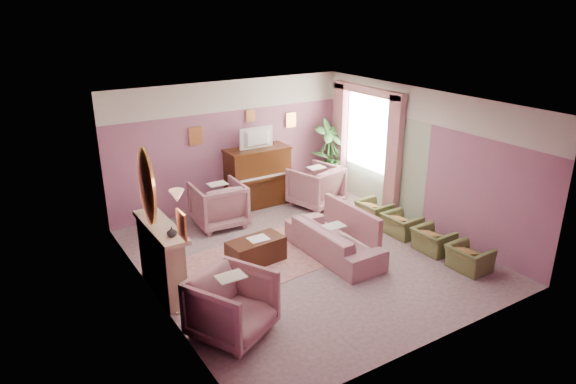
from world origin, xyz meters
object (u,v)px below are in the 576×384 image
floral_armchair_front (232,302)px  side_table (330,178)px  coffee_table (256,251)px  sofa (334,235)px  olive_chair_c (402,222)px  piano (258,177)px  floral_armchair_left (218,202)px  television (258,137)px  olive_chair_d (374,208)px  olive_chair_a (469,254)px  floral_armchair_right (316,184)px  olive_chair_b (433,237)px

floral_armchair_front → side_table: 5.98m
coffee_table → sofa: (1.32, -0.50, 0.19)m
coffee_table → olive_chair_c: olive_chair_c is taller
piano → olive_chair_c: 3.37m
floral_armchair_left → olive_chair_c: bearing=-39.8°
television → olive_chair_d: bearing=-52.5°
floral_armchair_front → olive_chair_a: floral_armchair_front is taller
olive_chair_c → olive_chair_d: same height
floral_armchair_right → olive_chair_d: 1.49m
television → olive_chair_b: 4.25m
piano → floral_armchair_right: 1.31m
coffee_table → olive_chair_a: 3.68m
olive_chair_a → piano: bearing=109.2°
olive_chair_b → side_table: side_table is taller
floral_armchair_right → olive_chair_b: (0.52, -3.02, -0.22)m
television → olive_chair_b: (1.59, -3.71, -1.31)m
piano → olive_chair_c: size_ratio=2.07×
television → sofa: bearing=-91.1°
floral_armchair_right → olive_chair_c: size_ratio=1.51×
sofa → floral_armchair_front: 2.85m
olive_chair_c → sofa: bearing=179.1°
coffee_table → olive_chair_d: 2.99m
olive_chair_a → olive_chair_c: bearing=90.0°
floral_armchair_front → side_table: size_ratio=1.45×
olive_chair_b → olive_chair_c: same height
olive_chair_b → olive_chair_c: (0.00, 0.82, 0.00)m
coffee_table → olive_chair_c: 3.02m
floral_armchair_right → olive_chair_b: bearing=-80.1°
floral_armchair_right → olive_chair_c: floral_armchair_right is taller
olive_chair_d → coffee_table: bearing=-174.4°
coffee_table → floral_armchair_front: 2.11m
olive_chair_b → olive_chair_c: size_ratio=1.00×
floral_armchair_front → floral_armchair_right: bearing=41.8°
piano → olive_chair_a: 4.87m
coffee_table → floral_armchair_right: (2.45, 1.67, 0.28)m
sofa → television: bearing=88.9°
television → sofa: size_ratio=0.39×
floral_armchair_right → floral_armchair_front: same height
coffee_table → floral_armchair_left: (0.13, 1.83, 0.28)m
floral_armchair_left → side_table: bearing=7.2°
piano → olive_chair_a: size_ratio=2.07×
olive_chair_b → sofa: bearing=152.9°
television → floral_armchair_left: bearing=-156.9°
television → floral_armchair_front: (-2.65, -4.03, -1.09)m
olive_chair_a → television: bearing=109.4°
olive_chair_a → olive_chair_d: 2.46m
olive_chair_b → side_table: size_ratio=0.97×
television → olive_chair_b: bearing=-66.8°
floral_armchair_right → olive_chair_d: floral_armchair_right is taller
floral_armchair_front → olive_chair_c: (4.25, 1.13, -0.22)m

